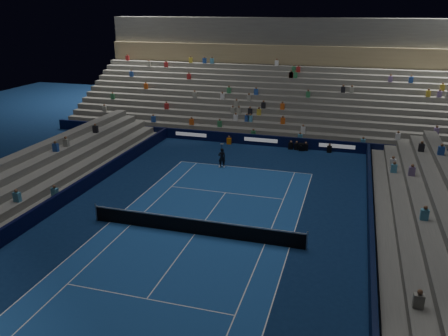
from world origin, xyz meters
name	(u,v)px	position (x,y,z in m)	size (l,w,h in m)	color
ground	(195,234)	(0.00, 0.00, 0.00)	(90.00, 90.00, 0.00)	#0C2149
court_surface	(195,234)	(0.00, 0.00, 0.01)	(10.97, 23.77, 0.01)	#1A4993
sponsor_barrier_far	(261,140)	(0.00, 18.50, 0.50)	(44.00, 0.25, 1.00)	black
sponsor_barrier_east	(371,251)	(9.70, 0.00, 0.50)	(0.25, 37.00, 1.00)	black
sponsor_barrier_west	(50,207)	(-9.70, 0.00, 0.50)	(0.25, 37.00, 1.00)	black
grandstand_main	(279,93)	(0.00, 27.90, 3.38)	(44.00, 15.20, 11.20)	#63645F
grandstand_east	(446,253)	(13.17, 0.00, 0.92)	(5.00, 37.00, 2.50)	slate
grandstand_west	(3,194)	(-13.17, 0.00, 0.92)	(5.00, 37.00, 2.50)	slate
tennis_net	(195,226)	(0.00, 0.00, 0.50)	(12.90, 0.10, 1.10)	#B2B2B7
tennis_player	(222,158)	(-1.79, 11.51, 0.81)	(0.59, 0.39, 1.62)	black
broadcast_camera	(301,147)	(3.87, 17.96, 0.33)	(0.56, 0.98, 0.63)	black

